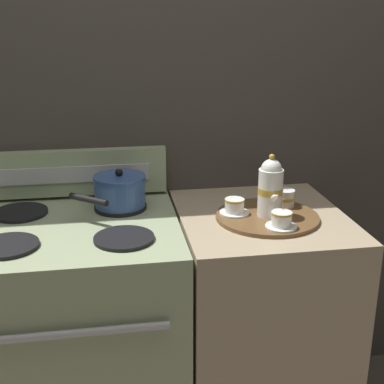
{
  "coord_description": "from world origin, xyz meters",
  "views": [
    {
      "loc": [
        -0.16,
        -1.69,
        1.56
      ],
      "look_at": [
        0.13,
        0.05,
        0.97
      ],
      "focal_mm": 50.0,
      "sensor_mm": 36.0,
      "label": 1
    }
  ],
  "objects_px": {
    "teapot": "(271,188)",
    "creamer_jug": "(286,198)",
    "teacup_left": "(234,206)",
    "teacup_right": "(281,220)",
    "saucepan": "(119,191)",
    "serving_tray": "(267,217)",
    "stove": "(78,341)"
  },
  "relations": [
    {
      "from": "saucepan",
      "to": "teacup_right",
      "type": "distance_m",
      "value": 0.59
    },
    {
      "from": "teapot",
      "to": "creamer_jug",
      "type": "height_order",
      "value": "teapot"
    },
    {
      "from": "teapot",
      "to": "teacup_right",
      "type": "xyz_separation_m",
      "value": [
        0.01,
        -0.11,
        -0.07
      ]
    },
    {
      "from": "stove",
      "to": "saucepan",
      "type": "height_order",
      "value": "saucepan"
    },
    {
      "from": "stove",
      "to": "teacup_right",
      "type": "xyz_separation_m",
      "value": [
        0.68,
        -0.16,
        0.48
      ]
    },
    {
      "from": "teacup_right",
      "to": "creamer_jug",
      "type": "bearing_deg",
      "value": 67.6
    },
    {
      "from": "serving_tray",
      "to": "teacup_right",
      "type": "relative_size",
      "value": 3.44
    },
    {
      "from": "stove",
      "to": "creamer_jug",
      "type": "xyz_separation_m",
      "value": [
        0.76,
        0.03,
        0.49
      ]
    },
    {
      "from": "saucepan",
      "to": "teacup_left",
      "type": "distance_m",
      "value": 0.42
    },
    {
      "from": "saucepan",
      "to": "teapot",
      "type": "xyz_separation_m",
      "value": [
        0.5,
        -0.19,
        0.05
      ]
    },
    {
      "from": "stove",
      "to": "serving_tray",
      "type": "xyz_separation_m",
      "value": [
        0.67,
        -0.04,
        0.45
      ]
    },
    {
      "from": "teapot",
      "to": "teacup_right",
      "type": "distance_m",
      "value": 0.13
    },
    {
      "from": "serving_tray",
      "to": "teapot",
      "type": "distance_m",
      "value": 0.11
    },
    {
      "from": "teacup_right",
      "to": "creamer_jug",
      "type": "xyz_separation_m",
      "value": [
        0.08,
        0.19,
        0.0
      ]
    },
    {
      "from": "teapot",
      "to": "creamer_jug",
      "type": "bearing_deg",
      "value": 43.67
    },
    {
      "from": "serving_tray",
      "to": "creamer_jug",
      "type": "relative_size",
      "value": 5.36
    },
    {
      "from": "teacup_left",
      "to": "teacup_right",
      "type": "xyz_separation_m",
      "value": [
        0.12,
        -0.15,
        0.0
      ]
    },
    {
      "from": "stove",
      "to": "saucepan",
      "type": "xyz_separation_m",
      "value": [
        0.17,
        0.14,
        0.51
      ]
    },
    {
      "from": "teacup_left",
      "to": "creamer_jug",
      "type": "relative_size",
      "value": 1.56
    },
    {
      "from": "stove",
      "to": "teapot",
      "type": "relative_size",
      "value": 4.16
    },
    {
      "from": "stove",
      "to": "creamer_jug",
      "type": "distance_m",
      "value": 0.9
    },
    {
      "from": "saucepan",
      "to": "serving_tray",
      "type": "bearing_deg",
      "value": -20.17
    },
    {
      "from": "serving_tray",
      "to": "saucepan",
      "type": "bearing_deg",
      "value": 159.83
    },
    {
      "from": "teacup_left",
      "to": "teacup_right",
      "type": "relative_size",
      "value": 1.0
    },
    {
      "from": "teapot",
      "to": "teacup_left",
      "type": "xyz_separation_m",
      "value": [
        -0.11,
        0.04,
        -0.07
      ]
    },
    {
      "from": "teacup_right",
      "to": "serving_tray",
      "type": "bearing_deg",
      "value": 95.49
    },
    {
      "from": "teacup_left",
      "to": "teacup_right",
      "type": "height_order",
      "value": "same"
    },
    {
      "from": "saucepan",
      "to": "serving_tray",
      "type": "height_order",
      "value": "saucepan"
    },
    {
      "from": "teapot",
      "to": "stove",
      "type": "bearing_deg",
      "value": 175.97
    },
    {
      "from": "stove",
      "to": "teacup_left",
      "type": "xyz_separation_m",
      "value": [
        0.56,
        -0.01,
        0.48
      ]
    },
    {
      "from": "saucepan",
      "to": "teacup_left",
      "type": "bearing_deg",
      "value": -21.13
    },
    {
      "from": "stove",
      "to": "teacup_right",
      "type": "distance_m",
      "value": 0.85
    }
  ]
}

